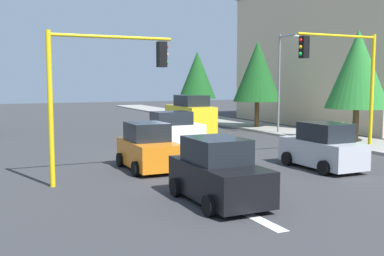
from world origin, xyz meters
name	(u,v)px	position (x,y,z in m)	size (l,w,h in m)	color
ground_plane	(181,150)	(0.00, 0.00, 0.00)	(120.00, 120.00, 0.00)	#353538
sidewalk_kerb	(285,131)	(-5.00, 10.50, 0.07)	(80.00, 4.00, 0.15)	gray
lane_arrow_near	(244,212)	(11.51, -3.00, 0.01)	(2.40, 1.10, 1.10)	silver
apartment_block	(337,53)	(-8.61, 18.50, 6.20)	(19.22, 9.30, 12.37)	beige
traffic_signal_near_right	(102,77)	(6.00, -5.66, 3.87)	(0.36, 4.59, 5.45)	yellow
traffic_signal_near_left	(345,71)	(6.00, 5.74, 4.19)	(0.36, 4.59, 5.94)	yellow
street_lamp_curbside	(282,72)	(-3.61, 9.20, 4.35)	(2.15, 0.28, 7.00)	slate
tree_roadside_far	(197,75)	(-18.00, 9.50, 4.37)	(3.66, 3.66, 6.67)	brown
tree_roadside_near	(358,69)	(2.00, 10.50, 4.43)	(3.72, 3.72, 6.77)	brown
tree_roadside_mid	(257,71)	(-8.00, 10.00, 4.51)	(3.78, 3.78, 6.89)	brown
delivery_van_yellow	(190,116)	(-6.51, 3.51, 1.28)	(4.80, 2.22, 2.77)	yellow
car_silver	(322,148)	(7.31, 3.41, 0.90)	(3.87, 1.99, 1.98)	#B2B5BA
car_orange	(148,148)	(4.37, -3.39, 0.90)	(3.63, 2.05, 1.98)	orange
car_white	(169,130)	(-2.00, 0.10, 0.90)	(2.10, 4.10, 1.98)	white
car_black	(218,173)	(10.20, -3.14, 0.90)	(3.87, 2.08, 1.98)	black
pedestrian_crossing	(342,138)	(5.16, 6.53, 0.91)	(0.40, 0.24, 1.70)	#262638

